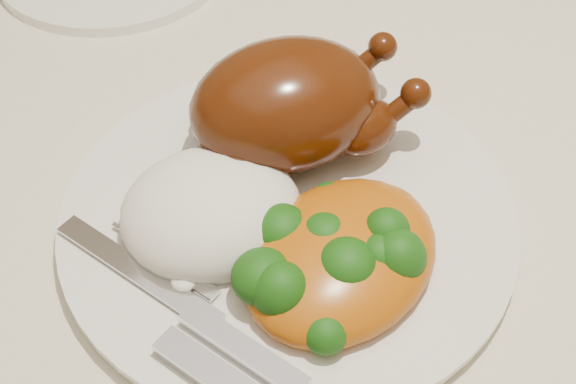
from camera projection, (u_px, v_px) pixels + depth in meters
dining_table at (72, 229)px, 0.69m from camera, size 1.60×0.90×0.76m
tablecloth at (54, 170)px, 0.64m from camera, size 1.73×1.03×0.18m
dinner_plate at (288, 218)px, 0.56m from camera, size 0.34×0.34×0.01m
roast_chicken at (292, 104)px, 0.56m from camera, size 0.18×0.14×0.09m
rice_mound at (211, 212)px, 0.54m from camera, size 0.15×0.15×0.06m
mac_and_cheese at (340, 255)px, 0.51m from camera, size 0.17×0.15×0.06m
cutlery at (203, 330)px, 0.48m from camera, size 0.07×0.20×0.01m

